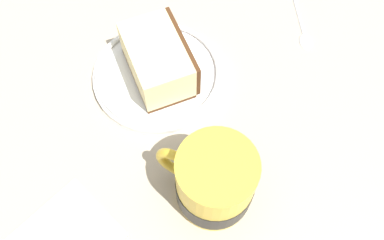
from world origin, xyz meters
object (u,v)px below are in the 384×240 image
(cake_slice, at_px, (158,60))
(tea_mug, at_px, (214,182))
(folded_napkin, at_px, (64,240))
(small_plate, at_px, (158,74))
(teaspoon, at_px, (303,28))

(cake_slice, height_order, tea_mug, tea_mug)
(folded_napkin, bearing_deg, small_plate, 84.61)
(tea_mug, relative_size, teaspoon, 0.93)
(small_plate, distance_m, cake_slice, 0.03)
(cake_slice, distance_m, teaspoon, 0.24)
(tea_mug, bearing_deg, cake_slice, 130.82)
(tea_mug, distance_m, teaspoon, 0.30)
(tea_mug, bearing_deg, small_plate, 131.65)
(small_plate, xyz_separation_m, teaspoon, (0.18, 0.15, -0.01))
(folded_napkin, bearing_deg, tea_mug, 36.50)
(tea_mug, xyz_separation_m, teaspoon, (0.05, 0.30, -0.04))
(small_plate, distance_m, teaspoon, 0.24)
(cake_slice, relative_size, teaspoon, 1.06)
(cake_slice, bearing_deg, teaspoon, 40.61)
(teaspoon, relative_size, folded_napkin, 1.14)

